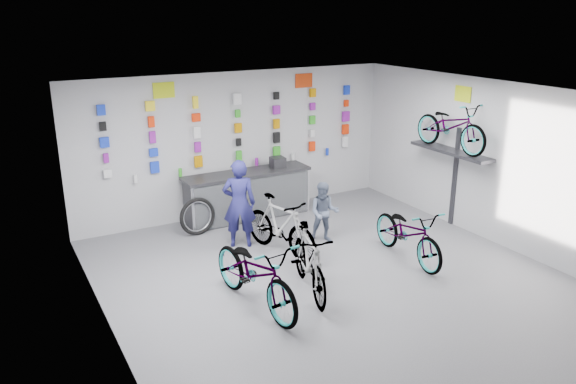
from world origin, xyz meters
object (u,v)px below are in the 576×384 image
counter (248,196)px  customer (324,212)px  bike_left (255,273)px  clerk (239,204)px  bike_center (309,261)px  bike_right (408,233)px  bike_service (280,226)px

counter → customer: bearing=-69.1°
bike_left → clerk: bearing=64.4°
customer → bike_center: bearing=-97.0°
bike_right → clerk: 3.06m
counter → bike_service: 1.95m
counter → customer: customer is taller
counter → customer: (0.71, -1.85, 0.09)m
bike_center → customer: (1.28, 1.59, 0.05)m
bike_service → customer: (0.97, 0.09, 0.05)m
counter → bike_center: 3.49m
bike_right → clerk: (-2.32, 1.97, 0.33)m
counter → bike_center: (-0.58, -3.44, 0.04)m
counter → bike_center: bearing=-99.5°
counter → clerk: size_ratio=1.64×
bike_center → bike_right: bearing=21.5°
bike_left → bike_right: size_ratio=1.12×
counter → clerk: (-0.75, -1.26, 0.34)m
bike_center → bike_service: bike_service is taller
bike_left → customer: customer is taller
bike_left → clerk: size_ratio=1.27×
bike_right → clerk: bearing=144.3°
bike_service → clerk: (-0.49, 0.67, 0.29)m
bike_left → bike_service: bearing=43.7°
bike_center → customer: 2.04m
counter → bike_service: (-0.27, -1.94, 0.04)m
counter → bike_service: bearing=-97.8°
bike_right → bike_left: bearing=-171.7°
bike_center → bike_service: (0.31, 1.51, 0.00)m
bike_service → bike_right: bearing=-49.9°
customer → bike_service: bearing=-143.1°
bike_left → bike_right: (3.05, 0.20, -0.06)m
bike_center → clerk: (-0.18, 2.18, 0.30)m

